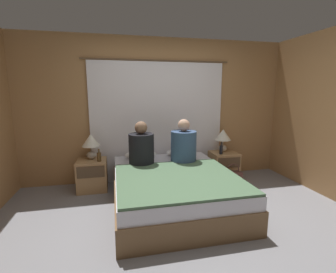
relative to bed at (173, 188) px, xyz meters
name	(u,v)px	position (x,y,z in m)	size (l,w,h in m)	color
ground_plane	(186,229)	(0.00, -0.67, -0.24)	(16.00, 16.00, 0.00)	gray
wall_back	(158,110)	(0.00, 1.15, 1.01)	(4.80, 0.06, 2.50)	#A37547
curtain_panel	(158,122)	(0.00, 1.09, 0.82)	(2.55, 0.02, 2.12)	white
bed	(173,188)	(0.00, 0.00, 0.00)	(1.62, 2.07, 0.47)	brown
nightstand_left	(92,175)	(-1.15, 0.79, 0.02)	(0.47, 0.44, 0.50)	#A87F51
nightstand_right	(224,166)	(1.15, 0.79, 0.02)	(0.47, 0.44, 0.50)	#A87F51
lamp_left	(91,143)	(-1.15, 0.87, 0.54)	(0.29, 0.29, 0.41)	#B2A899
lamp_right	(223,137)	(1.15, 0.87, 0.54)	(0.29, 0.29, 0.41)	#B2A899
pillow_left	(141,154)	(-0.36, 0.84, 0.30)	(0.53, 0.32, 0.12)	white
pillow_right	(181,152)	(0.36, 0.84, 0.30)	(0.53, 0.32, 0.12)	white
blanket_on_bed	(178,178)	(0.00, -0.29, 0.25)	(1.56, 1.42, 0.03)	#4C6B4C
person_left_in_bed	(141,147)	(-0.38, 0.46, 0.51)	(0.38, 0.38, 0.67)	black
person_right_in_bed	(184,145)	(0.29, 0.46, 0.51)	(0.40, 0.40, 0.69)	#38517A
beer_bottle_on_left_stand	(99,157)	(-1.02, 0.70, 0.34)	(0.06, 0.06, 0.20)	#513819
beer_bottle_on_right_stand	(221,149)	(1.04, 0.70, 0.35)	(0.06, 0.06, 0.21)	black
handbag_on_floor	(233,178)	(1.15, 0.44, -0.10)	(0.29, 0.15, 0.39)	brown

